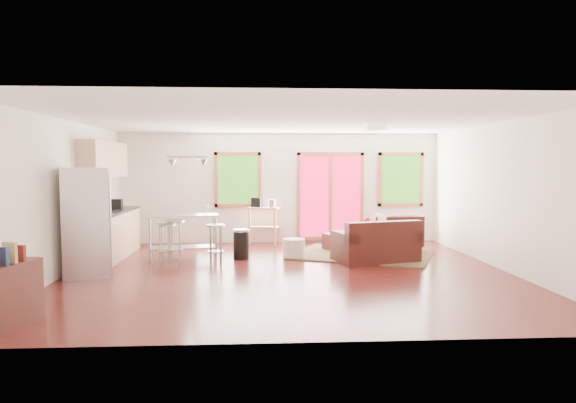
{
  "coord_description": "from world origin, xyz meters",
  "views": [
    {
      "loc": [
        -0.53,
        -8.67,
        1.83
      ],
      "look_at": [
        0.0,
        0.3,
        1.2
      ],
      "focal_mm": 32.0,
      "sensor_mm": 36.0,
      "label": 1
    }
  ],
  "objects": [
    {
      "name": "refrigerator",
      "position": [
        -3.34,
        -0.08,
        0.9
      ],
      "size": [
        0.87,
        0.86,
        1.8
      ],
      "rotation": [
        0.0,
        0.0,
        0.26
      ],
      "color": "#B7BABC",
      "rests_on": "floor"
    },
    {
      "name": "window_left",
      "position": [
        -1.0,
        3.46,
        1.5
      ],
      "size": [
        1.1,
        0.05,
        1.3
      ],
      "color": "#2A5A15",
      "rests_on": "back_wall"
    },
    {
      "name": "loveseat",
      "position": [
        1.72,
        0.87,
        0.32
      ],
      "size": [
        1.68,
        1.22,
        0.8
      ],
      "rotation": [
        0.0,
        0.0,
        0.27
      ],
      "color": "black",
      "rests_on": "floor"
    },
    {
      "name": "window_right",
      "position": [
        2.9,
        3.46,
        1.5
      ],
      "size": [
        1.1,
        0.05,
        1.3
      ],
      "color": "#2A5A15",
      "rests_on": "back_wall"
    },
    {
      "name": "left_wall",
      "position": [
        -3.76,
        0.0,
        1.3
      ],
      "size": [
        0.02,
        7.0,
        2.6
      ],
      "primitive_type": "cube",
      "color": "white",
      "rests_on": "ground"
    },
    {
      "name": "rug",
      "position": [
        1.61,
        1.61,
        0.01
      ],
      "size": [
        3.27,
        2.95,
        0.03
      ],
      "primitive_type": "cube",
      "rotation": [
        0.0,
        0.0,
        -0.41
      ],
      "color": "#3C5333",
      "rests_on": "floor"
    },
    {
      "name": "book",
      "position": [
        2.09,
        1.91,
        0.55
      ],
      "size": [
        0.22,
        0.11,
        0.3
      ],
      "primitive_type": "imported",
      "rotation": [
        0.0,
        0.0,
        -0.36
      ],
      "color": "maroon",
      "rests_on": "coffee_table"
    },
    {
      "name": "right_wall",
      "position": [
        3.76,
        0.0,
        1.3
      ],
      "size": [
        0.02,
        7.0,
        2.6
      ],
      "primitive_type": "cube",
      "color": "white",
      "rests_on": "ground"
    },
    {
      "name": "trash_can",
      "position": [
        -0.86,
        1.33,
        0.3
      ],
      "size": [
        0.34,
        0.34,
        0.59
      ],
      "rotation": [
        0.0,
        0.0,
        -0.07
      ],
      "color": "black",
      "rests_on": "floor"
    },
    {
      "name": "bar_stool_a",
      "position": [
        -2.25,
        0.99,
        0.56
      ],
      "size": [
        0.36,
        0.36,
        0.75
      ],
      "rotation": [
        0.0,
        0.0,
        -0.01
      ],
      "color": "#B7BABC",
      "rests_on": "floor"
    },
    {
      "name": "pouf",
      "position": [
        0.18,
        1.39,
        0.19
      ],
      "size": [
        0.51,
        0.51,
        0.38
      ],
      "primitive_type": "cylinder",
      "rotation": [
        0.0,
        0.0,
        -0.21
      ],
      "color": "#EBE7C8",
      "rests_on": "floor"
    },
    {
      "name": "armchair",
      "position": [
        2.55,
        2.32,
        0.43
      ],
      "size": [
        0.89,
        0.84,
        0.86
      ],
      "primitive_type": "imported",
      "rotation": [
        0.0,
        0.0,
        3.21
      ],
      "color": "black",
      "rests_on": "floor"
    },
    {
      "name": "ceiling",
      "position": [
        0.0,
        0.0,
        2.61
      ],
      "size": [
        7.5,
        7.0,
        0.02
      ],
      "primitive_type": "cube",
      "color": "white",
      "rests_on": "ground"
    },
    {
      "name": "bookshelf",
      "position": [
        -3.35,
        -2.81,
        0.38
      ],
      "size": [
        0.5,
        0.88,
        0.98
      ],
      "rotation": [
        0.0,
        0.0,
        -0.23
      ],
      "color": "#3A1A14",
      "rests_on": "floor"
    },
    {
      "name": "kitchen_cart",
      "position": [
        -0.4,
        3.29,
        0.74
      ],
      "size": [
        0.81,
        0.64,
        1.08
      ],
      "rotation": [
        0.0,
        0.0,
        -0.29
      ],
      "color": "tan",
      "rests_on": "floor"
    },
    {
      "name": "french_doors",
      "position": [
        1.2,
        3.46,
        1.1
      ],
      "size": [
        1.6,
        0.05,
        2.1
      ],
      "color": "#B91136",
      "rests_on": "back_wall"
    },
    {
      "name": "floor",
      "position": [
        0.0,
        0.0,
        -0.01
      ],
      "size": [
        7.5,
        7.0,
        0.02
      ],
      "primitive_type": "cube",
      "color": "#3A0E0D",
      "rests_on": "ground"
    },
    {
      "name": "cabinets",
      "position": [
        -3.49,
        1.7,
        0.93
      ],
      "size": [
        0.64,
        2.24,
        2.3
      ],
      "color": "tan",
      "rests_on": "floor"
    },
    {
      "name": "ceiling_flush",
      "position": [
        1.6,
        0.6,
        2.53
      ],
      "size": [
        0.35,
        0.35,
        0.12
      ],
      "primitive_type": "cube",
      "color": "white",
      "rests_on": "ceiling"
    },
    {
      "name": "cup",
      "position": [
        -1.57,
        1.62,
        1.01
      ],
      "size": [
        0.12,
        0.1,
        0.12
      ],
      "primitive_type": "imported",
      "rotation": [
        0.0,
        0.0,
        -0.02
      ],
      "color": "white",
      "rests_on": "island"
    },
    {
      "name": "pendant_light",
      "position": [
        -1.9,
        1.5,
        1.9
      ],
      "size": [
        0.8,
        0.18,
        0.79
      ],
      "color": "gray",
      "rests_on": "ceiling"
    },
    {
      "name": "back_wall",
      "position": [
        0.0,
        3.51,
        1.3
      ],
      "size": [
        7.5,
        0.02,
        2.6
      ],
      "primitive_type": "cube",
      "color": "white",
      "rests_on": "ground"
    },
    {
      "name": "vase",
      "position": [
        1.77,
        1.94,
        0.53
      ],
      "size": [
        0.27,
        0.27,
        0.35
      ],
      "rotation": [
        0.0,
        0.0,
        -0.38
      ],
      "color": "silver",
      "rests_on": "coffee_table"
    },
    {
      "name": "coffee_table",
      "position": [
        1.86,
        1.91,
        0.38
      ],
      "size": [
        1.22,
        0.89,
        0.44
      ],
      "rotation": [
        0.0,
        0.0,
        0.23
      ],
      "color": "#3A1A14",
      "rests_on": "floor"
    },
    {
      "name": "bar_stool_c",
      "position": [
        -1.32,
        0.93,
        0.54
      ],
      "size": [
        0.4,
        0.4,
        0.73
      ],
      "rotation": [
        0.0,
        0.0,
        0.18
      ],
      "color": "#B7BABC",
      "rests_on": "floor"
    },
    {
      "name": "island",
      "position": [
        -2.0,
        1.4,
        0.6
      ],
      "size": [
        1.45,
        0.77,
        0.87
      ],
      "rotation": [
        0.0,
        0.0,
        0.17
      ],
      "color": "#B7BABC",
      "rests_on": "floor"
    },
    {
      "name": "bar_stool_b",
      "position": [
        -2.11,
        1.04,
        0.6
      ],
      "size": [
        0.41,
        0.41,
        0.81
      ],
      "rotation": [
        0.0,
        0.0,
        0.09
      ],
      "color": "#B7BABC",
      "rests_on": "floor"
    },
    {
      "name": "ottoman",
      "position": [
        1.21,
        2.2,
        0.18
      ],
      "size": [
        0.72,
        0.72,
        0.37
      ],
      "primitive_type": "cube",
      "rotation": [
        0.0,
        0.0,
        0.41
      ],
      "color": "black",
      "rests_on": "floor"
    },
    {
      "name": "front_wall",
      "position": [
        0.0,
        -3.51,
        1.3
      ],
      "size": [
        7.5,
        0.02,
        2.6
      ],
      "primitive_type": "cube",
      "color": "white",
      "rests_on": "ground"
    }
  ]
}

